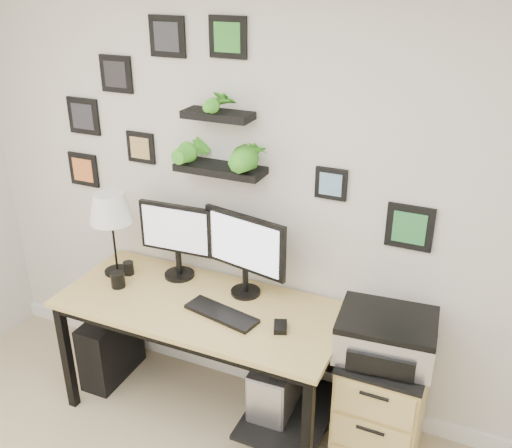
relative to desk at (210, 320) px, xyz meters
The scene contains 14 objects.
room 0.71m from the desk, 50.32° to the left, with size 4.00×4.00×4.00m.
desk is the anchor object (origin of this frame).
monitor_left 0.53m from the desk, 149.70° to the left, with size 0.46×0.19×0.47m.
monitor_right 0.47m from the desk, 47.13° to the left, with size 0.52×0.20×0.49m.
keyboard 0.21m from the desk, 36.19° to the right, with size 0.42×0.13×0.02m, color black.
mouse 0.49m from the desk, 10.00° to the right, with size 0.07×0.10×0.03m, color black.
table_lamp 0.86m from the desk, behind, with size 0.25×0.25×0.52m.
mug 0.59m from the desk, behind, with size 0.08×0.08×0.09m, color black.
pen_cup 0.62m from the desk, behind, with size 0.06×0.06×0.08m, color black.
pc_tower_black 0.84m from the desk, behind, with size 0.20×0.44×0.44m, color black.
pc_tower_grey 0.57m from the desk, ahead, with size 0.23×0.50×0.49m.
file_cabinet 1.04m from the desk, ahead, with size 0.43×0.53×0.67m.
printer 0.99m from the desk, ahead, with size 0.51×0.42×0.22m.
wall_decor 1.05m from the desk, 108.58° to the left, with size 2.28×0.18×1.09m.
Camera 1 is at (1.08, -0.70, 2.48)m, focal length 40.00 mm.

